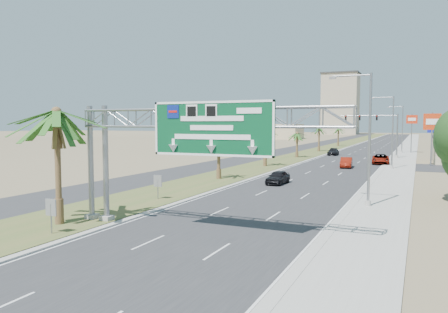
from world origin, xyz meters
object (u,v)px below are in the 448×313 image
sign_gantry (190,127)px  palm_near (56,113)px  car_far (333,152)px  pole_sign_red_near (432,124)px  signal_mast (385,131)px  pole_sign_red_far (412,122)px  car_right_lane (381,159)px  car_mid_lane (346,163)px  pole_sign_blue (434,126)px  car_left_lane (278,177)px

sign_gantry → palm_near: palm_near is taller
car_far → pole_sign_red_near: (17.12, -15.97, 5.47)m
signal_mast → palm_near: bearing=-102.7°
pole_sign_red_near → pole_sign_red_far: size_ratio=0.96×
car_right_lane → car_far: size_ratio=1.17×
car_mid_lane → car_far: bearing=99.0°
sign_gantry → car_far: size_ratio=3.58×
palm_near → car_mid_lane: 45.16m
pole_sign_red_near → signal_mast: bearing=120.0°
car_mid_lane → car_right_lane: (4.02, 7.73, 0.03)m
car_far → pole_sign_red_far: size_ratio=0.57×
signal_mast → car_right_lane: size_ratio=1.88×
sign_gantry → pole_sign_blue: size_ratio=2.11×
car_mid_lane → car_right_lane: 8.71m
signal_mast → pole_sign_blue: (7.83, -3.91, 1.06)m
signal_mast → car_far: signal_mast is taller
sign_gantry → car_mid_lane: sign_gantry is taller
sign_gantry → car_left_lane: sign_gantry is taller
pole_sign_red_near → car_left_lane: bearing=-118.0°
sign_gantry → palm_near: 8.41m
car_mid_lane → signal_mast: bearing=74.4°
palm_near → car_mid_lane: size_ratio=1.89×
car_right_lane → car_far: (-10.10, 16.05, -0.08)m
palm_near → car_far: (4.60, 67.22, -6.25)m
signal_mast → pole_sign_blue: bearing=-26.6°
pole_sign_red_near → pole_sign_blue: pole_sign_blue is taller
palm_near → car_right_lane: size_ratio=1.53×
pole_sign_red_far → car_left_lane: bearing=-101.5°
car_left_lane → car_mid_lane: size_ratio=0.93×
car_mid_lane → car_far: 24.55m
sign_gantry → signal_mast: 62.37m
car_left_lane → palm_near: bearing=-104.3°
car_mid_lane → car_far: size_ratio=0.94×
car_left_lane → pole_sign_red_near: size_ratio=0.52×
car_far → sign_gantry: bearing=-90.0°
palm_near → signal_mast: palm_near is taller
sign_gantry → pole_sign_red_far: size_ratio=2.03×
sign_gantry → car_far: bearing=93.1°
signal_mast → car_right_lane: (0.33, -12.81, -4.09)m
car_far → pole_sign_blue: bearing=-25.3°
sign_gantry → palm_near: (-8.14, -1.93, 0.87)m
car_far → pole_sign_blue: size_ratio=0.59×
sign_gantry → car_mid_lane: (2.54, 41.51, -5.33)m
palm_near → pole_sign_red_far: 82.68m
car_right_lane → pole_sign_red_near: (7.02, 0.08, 5.39)m
pole_sign_blue → sign_gantry: bearing=-103.6°
car_left_lane → car_right_lane: car_right_lane is taller
palm_near → signal_mast: 65.60m
signal_mast → pole_sign_red_far: size_ratio=1.25×
sign_gantry → car_mid_lane: size_ratio=3.80×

